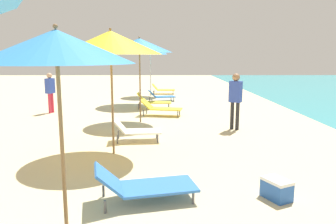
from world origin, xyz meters
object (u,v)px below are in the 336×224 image
at_px(person_walking_near, 50,89).
at_px(person_walking_mid, 235,96).
at_px(lounger_sixth_inland, 153,101).
at_px(umbrella_farthest, 150,49).
at_px(umbrella_fourth, 111,43).
at_px(lounger_fifth_shoreside, 160,108).
at_px(lounger_sixth_shoreside, 161,96).
at_px(lounger_third_shoreside, 144,184).
at_px(cooler_box, 277,189).
at_px(umbrella_fifth, 139,45).
at_px(umbrella_third, 56,47).
at_px(lounger_farthest_shoreside, 163,89).
at_px(umbrella_sixth, 139,48).
at_px(lounger_fourth_shoreside, 136,130).

xyz_separation_m(person_walking_near, person_walking_mid, (6.62, -3.04, 0.10)).
relative_size(lounger_sixth_inland, umbrella_farthest, 0.50).
xyz_separation_m(umbrella_fourth, lounger_fifth_shoreside, (1.04, 4.81, -2.22)).
height_order(umbrella_fourth, lounger_sixth_shoreside, umbrella_fourth).
bearing_deg(person_walking_near, lounger_third_shoreside, 134.67).
xyz_separation_m(person_walking_mid, cooler_box, (-0.39, -4.95, -0.88)).
distance_m(umbrella_fifth, lounger_fifth_shoreside, 2.63).
height_order(lounger_sixth_inland, cooler_box, lounger_sixth_inland).
distance_m(lounger_third_shoreside, umbrella_fifth, 6.60).
distance_m(umbrella_fourth, lounger_sixth_inland, 6.89).
bearing_deg(lounger_fifth_shoreside, umbrella_third, -86.76).
bearing_deg(lounger_farthest_shoreside, person_walking_near, -123.12).
xyz_separation_m(lounger_fifth_shoreside, cooler_box, (1.92, -7.30, -0.14)).
xyz_separation_m(umbrella_sixth, person_walking_near, (-3.36, -2.14, -1.63)).
bearing_deg(umbrella_sixth, lounger_fourth_shoreside, -86.94).
distance_m(umbrella_third, umbrella_farthest, 14.31).
height_order(lounger_fourth_shoreside, lounger_farthest_shoreside, same).
bearing_deg(cooler_box, lounger_sixth_shoreside, 99.72).
relative_size(umbrella_third, lounger_sixth_shoreside, 1.86).
bearing_deg(lounger_sixth_shoreside, lounger_farthest_shoreside, 74.96).
bearing_deg(lounger_third_shoreside, umbrella_fourth, 96.09).
height_order(umbrella_fifth, cooler_box, umbrella_fifth).
height_order(umbrella_farthest, lounger_farthest_shoreside, umbrella_farthest).
relative_size(lounger_third_shoreside, person_walking_mid, 0.98).
distance_m(lounger_sixth_inland, person_walking_mid, 4.86).
bearing_deg(lounger_fifth_shoreside, lounger_fourth_shoreside, -88.33).
height_order(lounger_third_shoreside, umbrella_fourth, umbrella_fourth).
bearing_deg(umbrella_sixth, lounger_sixth_inland, -61.48).
xyz_separation_m(umbrella_fifth, lounger_farthest_shoreside, (0.75, 8.17, -2.29)).
distance_m(lounger_sixth_shoreside, umbrella_farthest, 3.17).
bearing_deg(lounger_sixth_shoreside, umbrella_fifth, -110.71).
relative_size(umbrella_fifth, lounger_fifth_shoreside, 1.77).
bearing_deg(person_walking_near, lounger_sixth_inland, -148.65).
xyz_separation_m(umbrella_fifth, umbrella_farthest, (0.08, 7.21, -0.00)).
height_order(umbrella_fifth, person_walking_mid, umbrella_fifth).
bearing_deg(lounger_farthest_shoreside, umbrella_fourth, -93.68).
bearing_deg(lounger_third_shoreside, umbrella_farthest, 79.21).
height_order(person_walking_near, cooler_box, person_walking_near).
relative_size(lounger_fourth_shoreside, umbrella_farthest, 0.45).
height_order(umbrella_sixth, lounger_sixth_shoreside, umbrella_sixth).
distance_m(umbrella_fifth, umbrella_sixth, 4.01).
xyz_separation_m(lounger_sixth_shoreside, lounger_sixth_inland, (-0.32, -2.26, 0.05)).
distance_m(umbrella_farthest, lounger_farthest_shoreside, 2.57).
distance_m(lounger_fourth_shoreside, person_walking_near, 5.77).
distance_m(lounger_fourth_shoreside, umbrella_sixth, 6.90).
height_order(umbrella_sixth, umbrella_farthest, umbrella_sixth).
xyz_separation_m(lounger_sixth_inland, lounger_farthest_shoreside, (0.41, 5.33, -0.04)).
height_order(lounger_third_shoreside, person_walking_near, person_walking_near).
distance_m(lounger_third_shoreside, lounger_fifth_shoreside, 7.33).
xyz_separation_m(umbrella_farthest, person_walking_near, (-3.73, -5.35, -1.62)).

